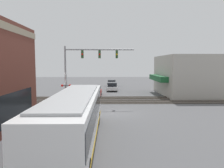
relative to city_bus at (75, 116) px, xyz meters
The scene contains 11 objects.
ground_plane 8.78m from the city_bus, 18.96° to the right, with size 120.00×120.00×0.00m, color #565659.
shop_building 25.26m from the city_bus, 33.19° to the right, with size 11.83×8.29×6.08m.
city_bus is the anchor object (origin of this frame).
traffic_signal_gantry 13.06m from the city_bus, ahead, with size 0.42×8.06×6.84m.
crossing_signal 12.67m from the city_bus, 13.30° to the left, with size 1.41×1.18×3.81m.
rail_track_near 14.52m from the city_bus, 11.19° to the right, with size 2.60×60.00×0.15m.
rail_track_far 17.65m from the city_bus, ahead, with size 2.60×60.00×0.15m.
parked_car_red 20.07m from the city_bus, ahead, with size 4.29×1.82×1.41m.
parked_car_white 26.44m from the city_bus, ahead, with size 4.82×1.82×1.49m.
parked_car_black 33.88m from the city_bus, ahead, with size 4.81×1.82×1.42m.
pedestrian_at_crossing 11.81m from the city_bus, 12.71° to the left, with size 0.34×0.34×1.82m.
Camera 1 is at (-20.99, 0.76, 4.76)m, focal length 35.00 mm.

